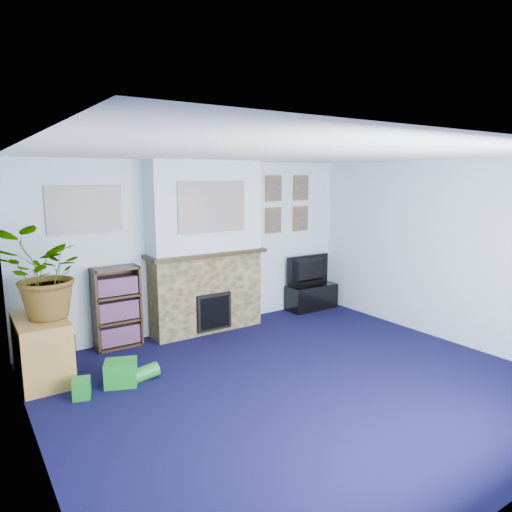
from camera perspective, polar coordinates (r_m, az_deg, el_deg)
floor at (r=5.11m, az=5.03°, el=-15.40°), size 5.00×4.50×0.01m
ceiling at (r=4.63m, az=5.49°, el=12.60°), size 5.00×4.50×0.01m
wall_back at (r=6.59m, az=-7.14°, el=1.27°), size 5.00×0.04×2.40m
wall_left at (r=3.74m, az=-26.31°, el=-6.31°), size 0.04×4.50×2.40m
wall_right at (r=6.57m, az=22.47°, el=0.56°), size 0.04×4.50×2.40m
chimney_breast at (r=6.42m, az=-6.31°, el=0.91°), size 1.72×0.50×2.40m
collage_main at (r=6.17m, az=-5.51°, el=6.13°), size 1.00×0.03×0.68m
collage_left at (r=5.99m, az=-20.61°, el=5.45°), size 0.90×0.03×0.58m
portrait_tl at (r=7.18m, az=2.20°, el=8.45°), size 0.30×0.03×0.40m
portrait_tr at (r=7.52m, az=5.63°, el=8.47°), size 0.30×0.03×0.40m
portrait_bl at (r=7.21m, az=2.17°, el=4.47°), size 0.30×0.03×0.40m
portrait_br at (r=7.55m, az=5.57°, el=4.67°), size 0.30×0.03×0.40m
tv_stand at (r=7.68m, az=6.94°, el=-4.93°), size 0.86×0.36×0.41m
television at (r=7.60m, az=6.91°, el=-1.79°), size 0.85×0.12×0.49m
bookshelf at (r=6.16m, az=-17.00°, el=-6.37°), size 0.58×0.28×1.05m
sideboard at (r=5.51m, az=-25.17°, el=-10.45°), size 0.49×0.89×0.69m
potted_plant at (r=5.26m, az=-25.20°, el=-2.07°), size 0.98×0.89×0.96m
mantel_clock at (r=6.35m, az=-6.41°, el=1.15°), size 0.11×0.06×0.15m
mantel_candle at (r=6.50m, az=-3.94°, el=1.47°), size 0.05×0.05×0.16m
mantel_teddy at (r=6.12m, az=-11.20°, el=0.63°), size 0.14×0.14×0.14m
mantel_can at (r=6.70m, az=-1.16°, el=1.56°), size 0.05×0.05×0.11m
green_crate at (r=5.17m, az=-16.54°, el=-13.73°), size 0.40×0.37×0.26m
toy_ball at (r=5.40m, az=-16.41°, el=-13.26°), size 0.17×0.17×0.17m
toy_block at (r=5.02m, az=-20.97°, el=-15.10°), size 0.21×0.21×0.20m
toy_tube at (r=5.25m, az=-13.91°, el=-14.09°), size 0.35×0.16×0.20m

